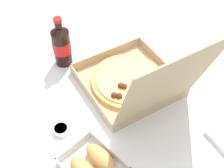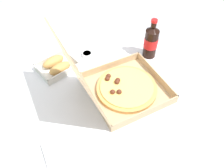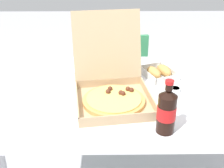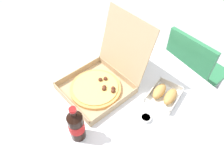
{
  "view_description": "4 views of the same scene",
  "coord_description": "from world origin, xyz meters",
  "px_view_note": "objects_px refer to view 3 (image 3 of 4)",
  "views": [
    {
      "loc": [
        0.28,
        0.57,
        1.62
      ],
      "look_at": [
        -0.01,
        -0.11,
        0.78
      ],
      "focal_mm": 48.03,
      "sensor_mm": 36.0,
      "label": 1
    },
    {
      "loc": [
        -0.69,
        0.15,
        1.51
      ],
      "look_at": [
        -0.07,
        -0.06,
        0.78
      ],
      "focal_mm": 34.28,
      "sensor_mm": 36.0,
      "label": 2
    },
    {
      "loc": [
        -0.11,
        -1.25,
        1.4
      ],
      "look_at": [
        -0.09,
        -0.03,
        0.78
      ],
      "focal_mm": 45.21,
      "sensor_mm": 36.0,
      "label": 3
    },
    {
      "loc": [
        0.62,
        -0.49,
        1.68
      ],
      "look_at": [
        -0.05,
        -0.05,
        0.76
      ],
      "focal_mm": 34.62,
      "sensor_mm": 36.0,
      "label": 4
    }
  ],
  "objects_px": {
    "bread_side_box": "(159,72)",
    "paper_menu": "(220,92)",
    "napkin_pile": "(77,70)",
    "chair": "(119,76)",
    "cola_bottle": "(167,111)",
    "dipping_sauce_cup": "(175,89)",
    "pizza_box_open": "(113,89)"
  },
  "relations": [
    {
      "from": "chair",
      "to": "pizza_box_open",
      "type": "distance_m",
      "value": 0.83
    },
    {
      "from": "paper_menu",
      "to": "dipping_sauce_cup",
      "type": "distance_m",
      "value": 0.23
    },
    {
      "from": "cola_bottle",
      "to": "chair",
      "type": "bearing_deg",
      "value": 97.8
    },
    {
      "from": "bread_side_box",
      "to": "cola_bottle",
      "type": "height_order",
      "value": "cola_bottle"
    },
    {
      "from": "chair",
      "to": "paper_menu",
      "type": "bearing_deg",
      "value": -56.33
    },
    {
      "from": "paper_menu",
      "to": "napkin_pile",
      "type": "height_order",
      "value": "napkin_pile"
    },
    {
      "from": "cola_bottle",
      "to": "dipping_sauce_cup",
      "type": "relative_size",
      "value": 4.0
    },
    {
      "from": "paper_menu",
      "to": "dipping_sauce_cup",
      "type": "bearing_deg",
      "value": 153.67
    },
    {
      "from": "chair",
      "to": "pizza_box_open",
      "type": "relative_size",
      "value": 1.72
    },
    {
      "from": "cola_bottle",
      "to": "napkin_pile",
      "type": "height_order",
      "value": "cola_bottle"
    },
    {
      "from": "chair",
      "to": "bread_side_box",
      "type": "distance_m",
      "value": 0.63
    },
    {
      "from": "napkin_pile",
      "to": "paper_menu",
      "type": "bearing_deg",
      "value": -19.11
    },
    {
      "from": "chair",
      "to": "dipping_sauce_cup",
      "type": "relative_size",
      "value": 14.82
    },
    {
      "from": "chair",
      "to": "paper_menu",
      "type": "xyz_separation_m",
      "value": [
        0.48,
        -0.72,
        0.25
      ]
    },
    {
      "from": "dipping_sauce_cup",
      "to": "paper_menu",
      "type": "bearing_deg",
      "value": -2.61
    },
    {
      "from": "bread_side_box",
      "to": "cola_bottle",
      "type": "distance_m",
      "value": 0.51
    },
    {
      "from": "bread_side_box",
      "to": "paper_menu",
      "type": "xyz_separation_m",
      "value": [
        0.28,
        -0.18,
        -0.02
      ]
    },
    {
      "from": "bread_side_box",
      "to": "napkin_pile",
      "type": "relative_size",
      "value": 2.11
    },
    {
      "from": "cola_bottle",
      "to": "dipping_sauce_cup",
      "type": "bearing_deg",
      "value": 71.5
    },
    {
      "from": "bread_side_box",
      "to": "paper_menu",
      "type": "distance_m",
      "value": 0.34
    },
    {
      "from": "chair",
      "to": "pizza_box_open",
      "type": "xyz_separation_m",
      "value": [
        -0.06,
        -0.78,
        0.3
      ]
    },
    {
      "from": "cola_bottle",
      "to": "paper_menu",
      "type": "bearing_deg",
      "value": 43.42
    },
    {
      "from": "chair",
      "to": "cola_bottle",
      "type": "bearing_deg",
      "value": -82.2
    },
    {
      "from": "chair",
      "to": "dipping_sauce_cup",
      "type": "bearing_deg",
      "value": -70.4
    },
    {
      "from": "dipping_sauce_cup",
      "to": "napkin_pile",
      "type": "bearing_deg",
      "value": 154.42
    },
    {
      "from": "bread_side_box",
      "to": "napkin_pile",
      "type": "distance_m",
      "value": 0.47
    },
    {
      "from": "cola_bottle",
      "to": "paper_menu",
      "type": "xyz_separation_m",
      "value": [
        0.34,
        0.32,
        -0.09
      ]
    },
    {
      "from": "cola_bottle",
      "to": "napkin_pile",
      "type": "xyz_separation_m",
      "value": [
        -0.4,
        0.57,
        -0.08
      ]
    },
    {
      "from": "chair",
      "to": "napkin_pile",
      "type": "height_order",
      "value": "chair"
    },
    {
      "from": "bread_side_box",
      "to": "napkin_pile",
      "type": "bearing_deg",
      "value": 171.19
    },
    {
      "from": "bread_side_box",
      "to": "cola_bottle",
      "type": "relative_size",
      "value": 1.04
    },
    {
      "from": "bread_side_box",
      "to": "napkin_pile",
      "type": "height_order",
      "value": "bread_side_box"
    }
  ]
}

